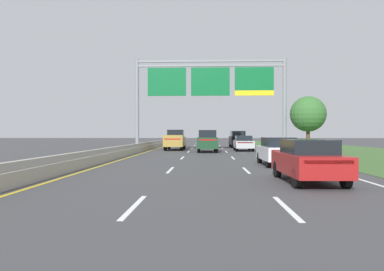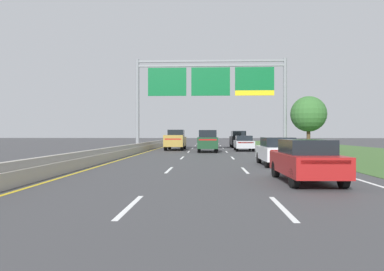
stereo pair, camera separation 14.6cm
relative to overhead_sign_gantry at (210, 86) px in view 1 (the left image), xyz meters
The scene contains 12 objects.
ground_plane 7.30m from the overhead_sign_gantry, 95.38° to the right, with size 220.00×220.00×0.00m, color #3D3D3F.
lane_striping 7.51m from the overhead_sign_gantry, 94.71° to the right, with size 11.96×106.00×0.01m.
grass_verge_right 15.47m from the overhead_sign_gantry, 13.14° to the right, with size 14.00×110.00×0.02m, color #3D602D.
median_barrier_concrete 9.81m from the overhead_sign_gantry, 155.21° to the right, with size 0.60×110.00×0.85m.
overhead_sign_gantry is the anchor object (origin of this frame).
pickup_truck_gold 7.38m from the overhead_sign_gantry, 140.14° to the left, with size 2.03×5.41×2.20m.
car_darkgreen_centre_lane_suv 5.57m from the overhead_sign_gantry, 105.48° to the right, with size 1.93×4.71×2.11m.
car_silver_right_lane_sedan 6.82m from the overhead_sign_gantry, 21.68° to the left, with size 1.84×4.41×1.57m.
car_black_right_lane_suv 12.41m from the overhead_sign_gantry, 71.20° to the left, with size 1.98×4.73×2.11m.
car_white_right_lane_sedan 17.17m from the overhead_sign_gantry, 76.98° to the right, with size 1.85×4.41×1.57m.
car_red_right_lane_sedan 23.91m from the overhead_sign_gantry, 81.70° to the right, with size 1.90×4.43×1.57m.
roadside_tree_mid 10.02m from the overhead_sign_gantry, ahead, with size 3.49×3.49×5.46m.
Camera 1 is at (-0.07, 1.57, 1.79)m, focal length 34.41 mm.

